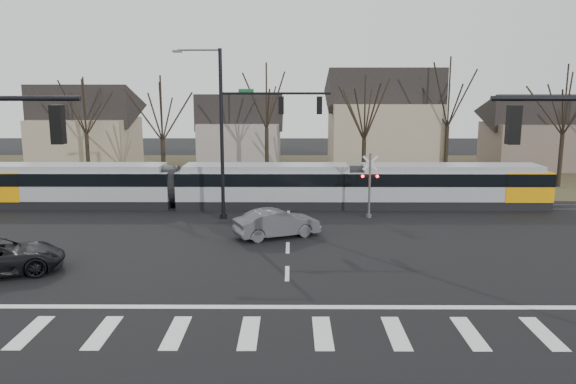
{
  "coord_description": "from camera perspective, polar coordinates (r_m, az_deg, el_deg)",
  "views": [
    {
      "loc": [
        0.16,
        -21.19,
        7.84
      ],
      "look_at": [
        0.0,
        9.0,
        2.3
      ],
      "focal_mm": 35.0,
      "sensor_mm": 36.0,
      "label": 1
    }
  ],
  "objects": [
    {
      "name": "rail_pair",
      "position": [
        37.81,
        0.05,
        -1.52
      ],
      "size": [
        90.0,
        1.52,
        0.06
      ],
      "color": "#59595E",
      "rests_on": "ground"
    },
    {
      "name": "tram",
      "position": [
        37.76,
        -2.46,
        0.83
      ],
      "size": [
        38.0,
        2.82,
        2.88
      ],
      "color": "gray",
      "rests_on": "ground"
    },
    {
      "name": "crosswalk",
      "position": [
        18.9,
        -0.21,
        -14.1
      ],
      "size": [
        27.0,
        2.6,
        0.01
      ],
      "color": "silver",
      "rests_on": "ground"
    },
    {
      "name": "house_d",
      "position": [
        61.17,
        23.37,
        5.93
      ],
      "size": [
        8.64,
        7.56,
        7.65
      ],
      "color": "brown",
      "rests_on": "ground"
    },
    {
      "name": "rail_crossing_signal",
      "position": [
        34.84,
        8.28,
        0.45
      ],
      "size": [
        1.08,
        0.36,
        4.0
      ],
      "color": "#59595B",
      "rests_on": "ground"
    },
    {
      "name": "house_b",
      "position": [
        57.56,
        -4.87,
        6.51
      ],
      "size": [
        8.64,
        7.56,
        7.65
      ],
      "color": "gray",
      "rests_on": "ground"
    },
    {
      "name": "house_a",
      "position": [
        58.86,
        -19.86,
        6.5
      ],
      "size": [
        9.72,
        8.64,
        8.6
      ],
      "color": "gray",
      "rests_on": "ground"
    },
    {
      "name": "sedan",
      "position": [
        30.17,
        -1.12,
        -3.19
      ],
      "size": [
        5.0,
        5.77,
        1.51
      ],
      "primitive_type": "imported",
      "rotation": [
        0.0,
        0.0,
        1.99
      ],
      "color": "#4D4D54",
      "rests_on": "ground"
    },
    {
      "name": "ground",
      "position": [
        22.6,
        -0.12,
        -9.9
      ],
      "size": [
        140.0,
        140.0,
        0.0
      ],
      "primitive_type": "plane",
      "color": "black"
    },
    {
      "name": "house_c",
      "position": [
        54.97,
        9.64,
        7.54
      ],
      "size": [
        10.8,
        8.64,
        10.1
      ],
      "color": "gray",
      "rests_on": "ground"
    },
    {
      "name": "tree_row",
      "position": [
        47.31,
        2.55,
        6.95
      ],
      "size": [
        59.2,
        7.2,
        10.0
      ],
      "color": "black",
      "rests_on": "ground"
    },
    {
      "name": "lane_dashes",
      "position": [
        38.01,
        0.05,
        -1.5
      ],
      "size": [
        0.18,
        30.0,
        0.01
      ],
      "color": "silver",
      "rests_on": "ground"
    },
    {
      "name": "stop_line",
      "position": [
        20.92,
        -0.16,
        -11.6
      ],
      "size": [
        28.0,
        0.35,
        0.01
      ],
      "primitive_type": "cube",
      "color": "silver",
      "rests_on": "ground"
    },
    {
      "name": "signal_pole_far",
      "position": [
        33.86,
        -4.07,
        6.75
      ],
      "size": [
        9.28,
        0.44,
        10.2
      ],
      "color": "black",
      "rests_on": "ground"
    },
    {
      "name": "grass_verge",
      "position": [
        53.77,
        0.13,
        2.02
      ],
      "size": [
        140.0,
        28.0,
        0.01
      ],
      "primitive_type": "cube",
      "color": "#38331E",
      "rests_on": "ground"
    }
  ]
}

